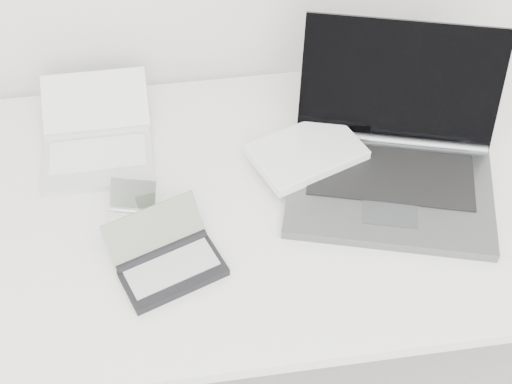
{
  "coord_description": "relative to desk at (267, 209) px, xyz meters",
  "views": [
    {
      "loc": [
        -0.17,
        0.56,
        1.88
      ],
      "look_at": [
        -0.03,
        1.51,
        0.79
      ],
      "focal_mm": 50.0,
      "sensor_mm": 36.0,
      "label": 1
    }
  ],
  "objects": [
    {
      "name": "palmtop_charcoal",
      "position": [
        -0.22,
        -0.16,
        0.07
      ],
      "size": [
        0.24,
        0.22,
        0.09
      ],
      "rotation": [
        0.0,
        0.0,
        0.36
      ],
      "color": "black",
      "rests_on": "desk"
    },
    {
      "name": "netbook_open_white",
      "position": [
        -0.36,
        0.19,
        0.07
      ],
      "size": [
        0.24,
        0.3,
        0.1
      ],
      "rotation": [
        0.0,
        0.0,
        0.0
      ],
      "color": "silver",
      "rests_on": "desk"
    },
    {
      "name": "desk",
      "position": [
        0.0,
        0.0,
        0.0
      ],
      "size": [
        1.6,
        0.8,
        0.73
      ],
      "color": "white",
      "rests_on": "ground"
    },
    {
      "name": "laptop_large",
      "position": [
        0.25,
        0.03,
        0.09
      ],
      "size": [
        0.57,
        0.5,
        0.28
      ],
      "rotation": [
        0.0,
        0.0,
        -0.29
      ],
      "color": "#5B5D60",
      "rests_on": "desk"
    },
    {
      "name": "pda_silver",
      "position": [
        -0.29,
        -0.03,
        0.06
      ],
      "size": [
        0.12,
        0.14,
        0.07
      ],
      "rotation": [
        0.0,
        0.0,
        -0.26
      ],
      "color": "white",
      "rests_on": "desk"
    }
  ]
}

